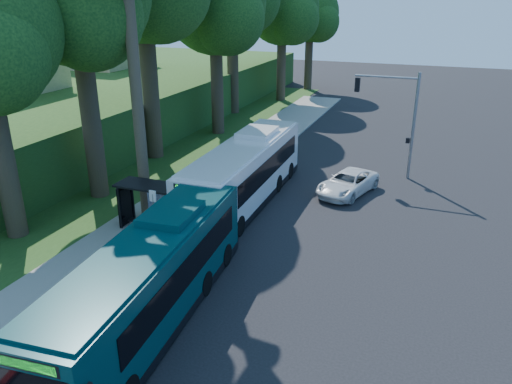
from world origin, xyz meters
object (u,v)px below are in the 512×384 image
at_px(bus_shelter, 146,196).
at_px(teal_bus, 151,278).
at_px(white_bus, 246,171).
at_px(pickup, 348,183).

height_order(bus_shelter, teal_bus, teal_bus).
height_order(white_bus, pickup, white_bus).
xyz_separation_m(bus_shelter, pickup, (8.81, 8.67, -1.12)).
distance_m(white_bus, pickup, 6.51).
relative_size(bus_shelter, pickup, 0.65).
bearing_deg(teal_bus, bus_shelter, 119.41).
distance_m(white_bus, teal_bus, 11.99).
bearing_deg(white_bus, teal_bus, -85.72).
bearing_deg(bus_shelter, pickup, 44.55).
xyz_separation_m(teal_bus, pickup, (4.23, 15.43, -1.13)).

